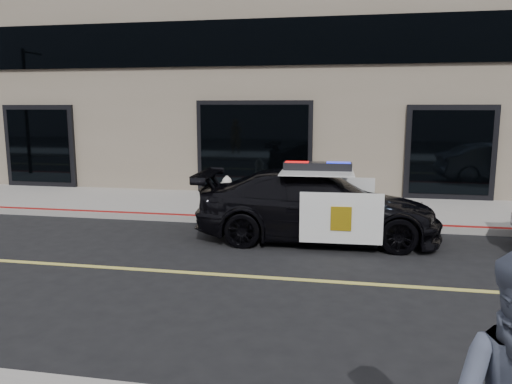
# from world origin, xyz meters

# --- Properties ---
(ground) EXTENTS (120.00, 120.00, 0.00)m
(ground) POSITION_xyz_m (0.00, 0.00, 0.00)
(ground) COLOR black
(ground) RESTS_ON ground
(sidewalk_n) EXTENTS (60.00, 3.50, 0.15)m
(sidewalk_n) POSITION_xyz_m (0.00, 5.25, 0.07)
(sidewalk_n) COLOR gray
(sidewalk_n) RESTS_ON ground
(building_n) EXTENTS (60.00, 7.00, 12.00)m
(building_n) POSITION_xyz_m (0.00, 10.50, 6.00)
(building_n) COLOR #756856
(building_n) RESTS_ON ground
(police_car) EXTENTS (2.44, 5.02, 1.60)m
(police_car) POSITION_xyz_m (1.17, 2.50, 0.72)
(police_car) COLOR black
(police_car) RESTS_ON ground
(fire_hydrant) EXTENTS (0.37, 0.52, 0.82)m
(fire_hydrant) POSITION_xyz_m (-1.24, 4.58, 0.53)
(fire_hydrant) COLOR silver
(fire_hydrant) RESTS_ON sidewalk_n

